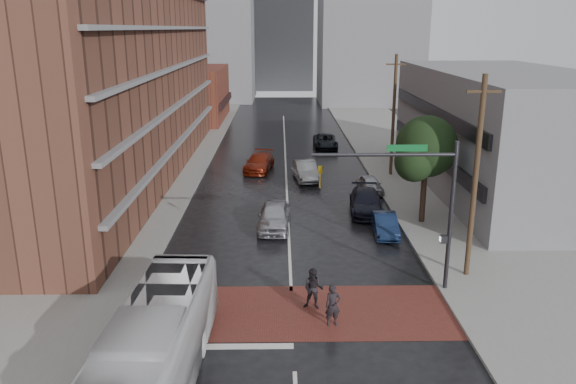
{
  "coord_description": "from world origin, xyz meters",
  "views": [
    {
      "loc": [
        -0.5,
        -21.67,
        11.98
      ],
      "look_at": [
        -0.08,
        7.28,
        3.5
      ],
      "focal_mm": 35.0,
      "sensor_mm": 36.0,
      "label": 1
    }
  ],
  "objects_px": {
    "pedestrian_b": "(314,289)",
    "car_parked_mid": "(366,202)",
    "pedestrian_a": "(333,305)",
    "car_travel_b": "(306,171)",
    "car_travel_a": "(274,216)",
    "car_parked_near": "(385,225)",
    "suv_travel": "(325,141)",
    "transit_bus": "(154,351)",
    "car_parked_far": "(370,185)",
    "car_travel_c": "(259,163)"
  },
  "relations": [
    {
      "from": "transit_bus",
      "to": "suv_travel",
      "type": "relative_size",
      "value": 2.2
    },
    {
      "from": "pedestrian_a",
      "to": "car_travel_a",
      "type": "xyz_separation_m",
      "value": [
        -2.55,
        11.84,
        -0.1
      ]
    },
    {
      "from": "car_parked_near",
      "to": "car_parked_mid",
      "type": "distance_m",
      "value": 4.25
    },
    {
      "from": "pedestrian_b",
      "to": "car_travel_b",
      "type": "distance_m",
      "value": 21.96
    },
    {
      "from": "suv_travel",
      "to": "car_parked_far",
      "type": "bearing_deg",
      "value": -82.71
    },
    {
      "from": "pedestrian_a",
      "to": "suv_travel",
      "type": "xyz_separation_m",
      "value": [
        2.53,
        36.17,
        -0.2
      ]
    },
    {
      "from": "suv_travel",
      "to": "car_parked_far",
      "type": "height_order",
      "value": "suv_travel"
    },
    {
      "from": "pedestrian_b",
      "to": "car_travel_b",
      "type": "relative_size",
      "value": 0.39
    },
    {
      "from": "car_parked_near",
      "to": "car_parked_far",
      "type": "relative_size",
      "value": 1.08
    },
    {
      "from": "car_travel_c",
      "to": "transit_bus",
      "type": "bearing_deg",
      "value": -85.36
    },
    {
      "from": "pedestrian_a",
      "to": "car_travel_c",
      "type": "height_order",
      "value": "pedestrian_a"
    },
    {
      "from": "pedestrian_b",
      "to": "car_parked_near",
      "type": "bearing_deg",
      "value": 75.75
    },
    {
      "from": "car_travel_c",
      "to": "suv_travel",
      "type": "relative_size",
      "value": 1.01
    },
    {
      "from": "car_travel_a",
      "to": "car_travel_b",
      "type": "distance_m",
      "value": 11.85
    },
    {
      "from": "pedestrian_b",
      "to": "car_parked_far",
      "type": "height_order",
      "value": "pedestrian_b"
    },
    {
      "from": "car_travel_b",
      "to": "car_parked_mid",
      "type": "relative_size",
      "value": 0.92
    },
    {
      "from": "pedestrian_b",
      "to": "car_travel_a",
      "type": "distance_m",
      "value": 10.52
    },
    {
      "from": "car_travel_c",
      "to": "car_parked_far",
      "type": "xyz_separation_m",
      "value": [
        8.64,
        -6.8,
        -0.13
      ]
    },
    {
      "from": "car_travel_a",
      "to": "car_parked_mid",
      "type": "bearing_deg",
      "value": 29.47
    },
    {
      "from": "car_travel_b",
      "to": "car_travel_c",
      "type": "distance_m",
      "value": 5.0
    },
    {
      "from": "car_travel_c",
      "to": "car_parked_mid",
      "type": "relative_size",
      "value": 0.99
    },
    {
      "from": "car_travel_b",
      "to": "car_parked_far",
      "type": "height_order",
      "value": "car_travel_b"
    },
    {
      "from": "transit_bus",
      "to": "car_travel_a",
      "type": "xyz_separation_m",
      "value": [
        3.89,
        16.22,
        -0.74
      ]
    },
    {
      "from": "car_travel_a",
      "to": "car_parked_far",
      "type": "relative_size",
      "value": 1.33
    },
    {
      "from": "pedestrian_b",
      "to": "car_parked_far",
      "type": "relative_size",
      "value": 0.52
    },
    {
      "from": "suv_travel",
      "to": "car_parked_far",
      "type": "xyz_separation_m",
      "value": [
        2.1,
        -16.43,
        -0.09
      ]
    },
    {
      "from": "transit_bus",
      "to": "pedestrian_a",
      "type": "bearing_deg",
      "value": 36.61
    },
    {
      "from": "car_travel_c",
      "to": "suv_travel",
      "type": "distance_m",
      "value": 11.64
    },
    {
      "from": "pedestrian_a",
      "to": "car_travel_a",
      "type": "bearing_deg",
      "value": 91.38
    },
    {
      "from": "car_travel_c",
      "to": "car_parked_mid",
      "type": "height_order",
      "value": "car_parked_mid"
    },
    {
      "from": "car_travel_c",
      "to": "car_parked_near",
      "type": "distance_m",
      "value": 17.83
    },
    {
      "from": "car_travel_c",
      "to": "car_parked_far",
      "type": "height_order",
      "value": "car_travel_c"
    },
    {
      "from": "pedestrian_a",
      "to": "car_travel_b",
      "type": "relative_size",
      "value": 0.38
    },
    {
      "from": "car_travel_a",
      "to": "car_parked_near",
      "type": "height_order",
      "value": "car_travel_a"
    },
    {
      "from": "pedestrian_b",
      "to": "car_travel_a",
      "type": "bearing_deg",
      "value": 113.51
    },
    {
      "from": "car_travel_a",
      "to": "car_parked_mid",
      "type": "xyz_separation_m",
      "value": [
        6.15,
        3.06,
        -0.06
      ]
    },
    {
      "from": "transit_bus",
      "to": "car_travel_c",
      "type": "bearing_deg",
      "value": 87.9
    },
    {
      "from": "transit_bus",
      "to": "car_parked_far",
      "type": "distance_m",
      "value": 26.56
    },
    {
      "from": "pedestrian_b",
      "to": "car_parked_mid",
      "type": "height_order",
      "value": "pedestrian_b"
    },
    {
      "from": "pedestrian_a",
      "to": "suv_travel",
      "type": "distance_m",
      "value": 36.26
    },
    {
      "from": "pedestrian_b",
      "to": "suv_travel",
      "type": "relative_size",
      "value": 0.37
    },
    {
      "from": "transit_bus",
      "to": "car_parked_mid",
      "type": "relative_size",
      "value": 2.16
    },
    {
      "from": "suv_travel",
      "to": "car_parked_near",
      "type": "distance_m",
      "value": 25.55
    },
    {
      "from": "car_parked_mid",
      "to": "car_parked_far",
      "type": "relative_size",
      "value": 1.44
    },
    {
      "from": "car_parked_near",
      "to": "car_parked_far",
      "type": "distance_m",
      "value": 9.08
    },
    {
      "from": "pedestrian_a",
      "to": "car_travel_b",
      "type": "bearing_deg",
      "value": 79.46
    },
    {
      "from": "car_parked_near",
      "to": "car_travel_b",
      "type": "bearing_deg",
      "value": 111.32
    },
    {
      "from": "suv_travel",
      "to": "pedestrian_b",
      "type": "bearing_deg",
      "value": -95.36
    },
    {
      "from": "car_parked_near",
      "to": "pedestrian_b",
      "type": "bearing_deg",
      "value": -114.71
    },
    {
      "from": "transit_bus",
      "to": "car_travel_c",
      "type": "relative_size",
      "value": 2.18
    }
  ]
}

